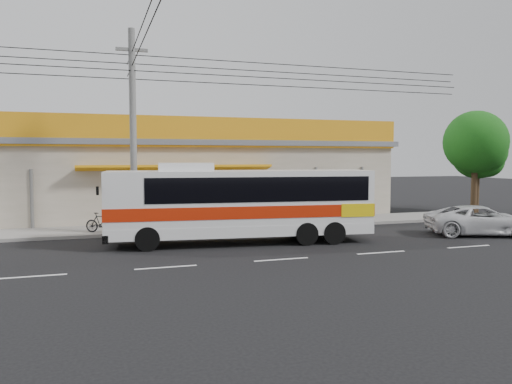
% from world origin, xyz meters
% --- Properties ---
extents(ground, '(120.00, 120.00, 0.00)m').
position_xyz_m(ground, '(0.00, 0.00, 0.00)').
color(ground, black).
rests_on(ground, ground).
extents(sidewalk, '(30.00, 3.20, 0.15)m').
position_xyz_m(sidewalk, '(0.00, 6.00, 0.07)').
color(sidewalk, gray).
rests_on(sidewalk, ground).
extents(lane_markings, '(50.00, 0.12, 0.01)m').
position_xyz_m(lane_markings, '(0.00, -2.50, 0.00)').
color(lane_markings, silver).
rests_on(lane_markings, ground).
extents(storefront_building, '(22.60, 9.20, 5.70)m').
position_xyz_m(storefront_building, '(-0.01, 11.54, 2.30)').
color(storefront_building, '#A39A83').
rests_on(storefront_building, ground).
extents(coach_bus, '(11.03, 3.52, 3.34)m').
position_xyz_m(coach_bus, '(-0.23, 1.10, 1.79)').
color(coach_bus, silver).
rests_on(coach_bus, ground).
extents(motorbike_dark, '(1.53, 1.12, 0.91)m').
position_xyz_m(motorbike_dark, '(-5.87, 4.95, 0.60)').
color(motorbike_dark, black).
rests_on(motorbike_dark, sidewalk).
extents(white_car, '(5.33, 3.78, 1.35)m').
position_xyz_m(white_car, '(10.68, -0.22, 0.67)').
color(white_car, silver).
rests_on(white_car, ground).
extents(utility_pole, '(34.00, 14.00, 9.17)m').
position_xyz_m(utility_pole, '(-4.45, 4.20, 7.56)').
color(utility_pole, '#5E5E5C').
rests_on(utility_pole, ground).
extents(tree_near, '(3.32, 3.32, 5.50)m').
position_xyz_m(tree_near, '(17.50, 7.48, 3.72)').
color(tree_near, black).
rests_on(tree_near, ground).
extents(tree_far, '(3.90, 3.90, 6.47)m').
position_xyz_m(tree_far, '(16.76, 6.87, 4.38)').
color(tree_far, black).
rests_on(tree_far, ground).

